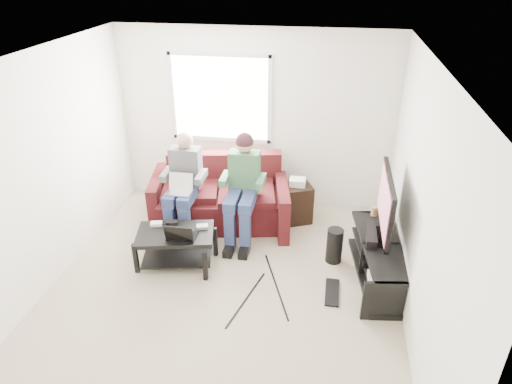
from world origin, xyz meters
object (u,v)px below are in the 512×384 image
coffee_table (176,241)px  tv_stand (378,262)px  sofa (220,199)px  tv (386,204)px  subwoofer (334,246)px  end_table (297,202)px

coffee_table → tv_stand: bearing=3.1°
sofa → tv: bearing=-22.4°
sofa → tv: 2.41m
sofa → subwoofer: 1.80m
tv_stand → end_table: (-1.07, 1.16, 0.08)m
tv → subwoofer: size_ratio=2.41×
tv → sofa: bearing=157.6°
coffee_table → tv_stand: size_ratio=0.66×
sofa → subwoofer: bearing=-24.3°
subwoofer → tv_stand: bearing=-25.5°
end_table → tv: bearing=-44.8°
tv → subwoofer: 0.90m
tv → tv_stand: bearing=-88.5°
tv → end_table: bearing=135.2°
coffee_table → tv: bearing=5.5°
sofa → tv_stand: bearing=-24.6°
sofa → subwoofer: sofa is taller
tv → end_table: (-1.07, 1.06, -0.65)m
tv_stand → end_table: bearing=132.7°
tv_stand → end_table: size_ratio=2.31×
sofa → coffee_table: 1.15m
coffee_table → subwoofer: coffee_table is taller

